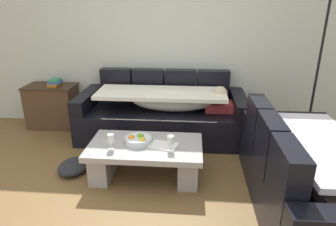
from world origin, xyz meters
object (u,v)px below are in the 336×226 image
couch_near_window (307,178)px  book_stack_on_cabinet (55,82)px  couch_along_wall (164,114)px  floor_lamp (316,60)px  crumpled_garment (73,166)px  wine_glass_near_left (111,139)px  open_magazine (164,146)px  fruit_bowl (138,140)px  side_cabinet (53,106)px  coffee_table (146,156)px  wine_glass_near_right (171,141)px

couch_near_window → book_stack_on_cabinet: couch_near_window is taller
couch_along_wall → floor_lamp: bearing=-1.0°
couch_along_wall → crumpled_garment: (-0.93, -1.03, -0.27)m
wine_glass_near_left → crumpled_garment: wine_glass_near_left is taller
wine_glass_near_left → open_magazine: size_ratio=0.59×
fruit_bowl → side_cabinet: (-1.53, 1.26, -0.10)m
couch_near_window → open_magazine: size_ratio=6.66×
coffee_table → fruit_bowl: size_ratio=4.29×
fruit_bowl → crumpled_garment: bearing=179.9°
couch_along_wall → book_stack_on_cabinet: (-1.63, 0.23, 0.35)m
crumpled_garment → book_stack_on_cabinet: bearing=119.1°
wine_glass_near_right → floor_lamp: (1.72, 1.14, 0.62)m
wine_glass_near_right → side_cabinet: (-1.89, 1.40, -0.17)m
fruit_bowl → book_stack_on_cabinet: size_ratio=1.28×
wine_glass_near_right → book_stack_on_cabinet: bearing=142.2°
open_magazine → wine_glass_near_right: bearing=-35.3°
wine_glass_near_right → floor_lamp: 2.16m
couch_along_wall → open_magazine: size_ratio=8.06×
wine_glass_near_left → floor_lamp: (2.33, 1.15, 0.62)m
side_cabinet → floor_lamp: 3.70m
book_stack_on_cabinet → crumpled_garment: size_ratio=0.55×
wine_glass_near_right → book_stack_on_cabinet: 2.30m
open_magazine → book_stack_on_cabinet: bearing=158.7°
wine_glass_near_left → open_magazine: wine_glass_near_left is taller
wine_glass_near_right → book_stack_on_cabinet: size_ratio=0.76×
coffee_table → wine_glass_near_right: bearing=-23.6°
couch_along_wall → floor_lamp: (1.90, -0.03, 0.78)m
coffee_table → fruit_bowl: 0.20m
wine_glass_near_left → side_cabinet: (-1.28, 1.41, -0.17)m
couch_near_window → couch_along_wall: bearing=43.5°
floor_lamp → wine_glass_near_left: bearing=-153.7°
wine_glass_near_right → coffee_table: bearing=156.4°
wine_glass_near_right → floor_lamp: floor_lamp is taller
couch_near_window → floor_lamp: floor_lamp is taller
side_cabinet → floor_lamp: floor_lamp is taller
fruit_bowl → floor_lamp: bearing=25.6°
couch_along_wall → wine_glass_near_left: (-0.43, -1.18, 0.16)m
open_magazine → couch_near_window: bearing=-2.0°
open_magazine → book_stack_on_cabinet: book_stack_on_cabinet is taller
wine_glass_near_right → crumpled_garment: size_ratio=0.42×
fruit_bowl → book_stack_on_cabinet: (-1.45, 1.26, 0.27)m
crumpled_garment → floor_lamp: bearing=19.4°
coffee_table → side_cabinet: side_cabinet is taller
side_cabinet → crumpled_garment: size_ratio=1.80×
couch_along_wall → fruit_bowl: (-0.18, -1.03, 0.09)m
couch_along_wall → couch_near_window: bearing=-46.5°
wine_glass_near_right → open_magazine: bearing=129.0°
wine_glass_near_right → side_cabinet: size_ratio=0.23×
coffee_table → fruit_bowl: fruit_bowl is taller
side_cabinet → book_stack_on_cabinet: book_stack_on_cabinet is taller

